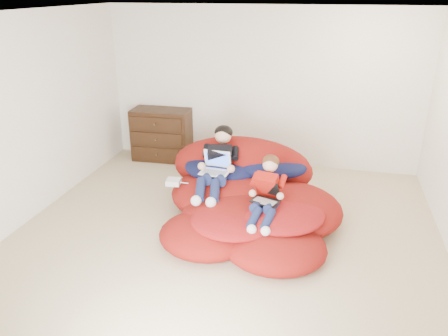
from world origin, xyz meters
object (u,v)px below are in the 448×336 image
at_px(beanbag_pile, 247,197).
at_px(laptop_black, 266,195).
at_px(younger_boy, 267,189).
at_px(older_boy, 218,161).
at_px(dresser, 162,135).
at_px(laptop_white, 216,166).

distance_m(beanbag_pile, laptop_black, 0.61).
bearing_deg(younger_boy, beanbag_pile, 127.25).
relative_size(older_boy, younger_boy, 1.28).
bearing_deg(older_boy, younger_boy, -37.03).
bearing_deg(dresser, laptop_white, -49.71).
bearing_deg(laptop_black, younger_boy, 90.00).
distance_m(beanbag_pile, laptop_white, 0.55).
xyz_separation_m(beanbag_pile, older_boy, (-0.42, 0.14, 0.41)).
bearing_deg(laptop_white, younger_boy, -31.89).
relative_size(older_boy, laptop_black, 2.97).
bearing_deg(older_boy, beanbag_pile, -18.85).
distance_m(dresser, older_boy, 2.06).
height_order(beanbag_pile, older_boy, older_boy).
bearing_deg(laptop_black, beanbag_pile, 124.58).
height_order(beanbag_pile, laptop_white, beanbag_pile).
relative_size(dresser, laptop_black, 2.49).
relative_size(dresser, laptop_white, 2.62).
height_order(beanbag_pile, laptop_black, beanbag_pile).
distance_m(dresser, laptop_black, 2.97).
bearing_deg(older_boy, dresser, 132.02).
height_order(dresser, laptop_white, dresser).
relative_size(dresser, older_boy, 0.84).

